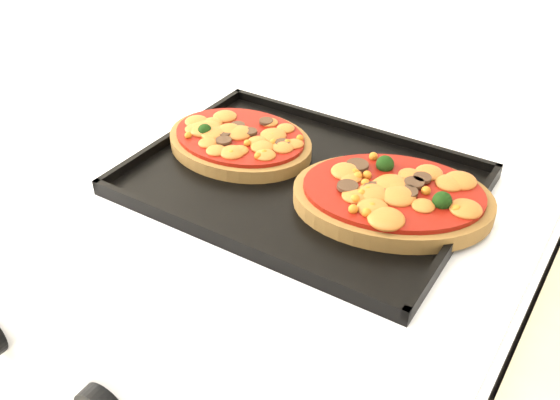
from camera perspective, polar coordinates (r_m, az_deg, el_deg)
The scene contains 4 objects.
control_panel at distance 0.64m, azimuth -14.44°, elevation -17.06°, with size 0.60×0.02×0.09m, color silver.
baking_tray at distance 0.78m, azimuth 1.98°, elevation 1.91°, with size 0.41×0.31×0.02m, color black.
pizza_left at distance 0.84m, azimuth -3.70°, elevation 5.54°, with size 0.20×0.16×0.03m, color brown, non-canonical shape.
pizza_right at distance 0.74m, azimuth 10.26°, elevation 0.43°, with size 0.23×0.17×0.03m, color brown, non-canonical shape.
Camera 1 is at (0.33, 1.16, 1.35)m, focal length 40.00 mm.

